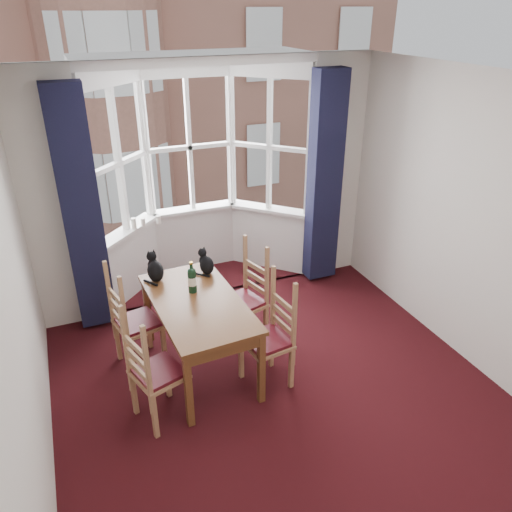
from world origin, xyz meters
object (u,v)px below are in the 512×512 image
cat_left (155,269)px  cat_right (206,263)px  dining_table (198,310)px  candle_extra (159,219)px  chair_left_near (149,378)px  candle_tall (134,223)px  chair_left_far (129,326)px  chair_right_far (249,300)px  candle_short (143,222)px  wine_bottle (192,279)px  chair_right_near (275,339)px

cat_left → cat_right: 0.52m
dining_table → candle_extra: size_ratio=15.13×
chair_left_near → cat_left: 1.20m
dining_table → candle_tall: 1.77m
chair_left_far → cat_right: bearing=13.4°
chair_right_far → candle_extra: (-0.60, 1.48, 0.45)m
chair_right_far → chair_left_far: bearing=-180.0°
candle_short → cat_right: bearing=-72.2°
chair_right_far → cat_left: bearing=164.3°
candle_extra → candle_tall: bearing=-170.8°
chair_left_near → candle_extra: 2.43m
candle_extra → candle_short: bearing=-174.1°
cat_left → wine_bottle: bearing=-52.9°
chair_left_near → candle_extra: bearing=74.8°
chair_right_near → cat_right: (-0.36, 0.93, 0.42)m
chair_right_near → chair_left_far: bearing=149.5°
cat_right → wine_bottle: bearing=-126.7°
dining_table → wine_bottle: (0.01, 0.18, 0.24)m
dining_table → chair_right_far: (0.64, 0.30, -0.22)m
chair_right_far → candle_short: size_ratio=8.69×
chair_left_far → chair_right_near: (1.23, -0.72, 0.00)m
chair_right_near → cat_right: size_ratio=3.31×
chair_left_near → chair_right_far: 1.48m
dining_table → candle_short: 1.78m
cat_right → candle_short: size_ratio=2.62×
dining_table → chair_left_far: size_ratio=1.62×
chair_right_far → candle_tall: (-0.91, 1.43, 0.46)m
dining_table → candle_extra: (0.04, 1.78, 0.23)m
cat_left → chair_right_far: bearing=-15.7°
chair_right_far → candle_tall: candle_tall is taller
cat_left → cat_right: cat_left is taller
dining_table → cat_right: 0.59m
dining_table → wine_bottle: size_ratio=4.63×
chair_left_far → candle_tall: size_ratio=6.92×
dining_table → chair_right_near: size_ratio=1.62×
dining_table → candle_extra: 1.79m
chair_right_near → candle_extra: candle_extra is taller
wine_bottle → dining_table: bearing=-92.7°
cat_left → wine_bottle: 0.46m
chair_right_near → candle_extra: bearing=104.5°
candle_tall → candle_extra: (0.31, 0.05, -0.02)m
dining_table → chair_right_near: bearing=-35.1°
candle_short → chair_left_near: bearing=-100.8°
chair_left_far → chair_left_near: bearing=-87.9°
dining_table → chair_left_near: 0.82m
chair_right_near → chair_right_far: size_ratio=1.00×
wine_bottle → chair_right_near: bearing=-45.5°
chair_left_near → cat_right: 1.39m
chair_right_near → chair_right_far: bearing=87.4°
dining_table → candle_short: size_ratio=14.11×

